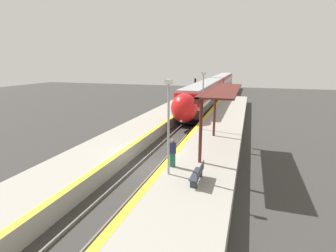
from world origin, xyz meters
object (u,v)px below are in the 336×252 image
at_px(platform_bench, 198,173).
at_px(lamppost_mid, 203,97).
at_px(railway_signal, 195,88).
at_px(person_waiting, 173,152).
at_px(lamppost_near, 169,121).
at_px(train, 215,88).

bearing_deg(platform_bench, lamppost_mid, 99.24).
bearing_deg(railway_signal, person_waiting, -80.76).
bearing_deg(lamppost_mid, railway_signal, 103.40).
relative_size(person_waiting, railway_signal, 0.39).
distance_m(platform_bench, railway_signal, 31.73).
height_order(lamppost_near, lamppost_mid, same).
bearing_deg(train, person_waiting, -86.29).
bearing_deg(lamppost_mid, train, 95.18).
height_order(person_waiting, lamppost_near, lamppost_near).
bearing_deg(lamppost_mid, person_waiting, -90.51).
bearing_deg(platform_bench, person_waiting, 138.89).
distance_m(lamppost_near, lamppost_mid, 10.06).
distance_m(person_waiting, railway_signal, 29.84).
bearing_deg(lamppost_near, platform_bench, -16.57).
height_order(person_waiting, railway_signal, railway_signal).
height_order(train, platform_bench, train).
distance_m(train, person_waiting, 34.82).
relative_size(platform_bench, person_waiting, 1.06).
relative_size(person_waiting, lamppost_mid, 0.33).
xyz_separation_m(platform_bench, lamppost_mid, (-1.72, 10.57, 2.44)).
height_order(railway_signal, lamppost_near, lamppost_near).
relative_size(train, lamppost_near, 9.69).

